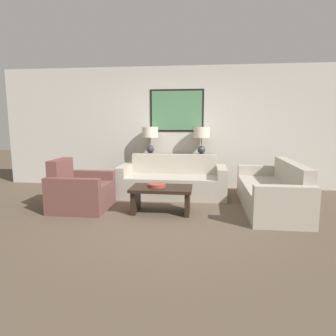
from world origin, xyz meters
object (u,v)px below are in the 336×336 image
object	(u,v)px
decorative_bowl	(157,185)
console_table	(176,172)
couch_by_side	(273,193)
armchair_near_back_wall	(80,192)
couch_by_back_wall	(172,182)
table_lamp_right	(202,135)
table_lamp_left	(150,135)
coffee_table	(161,194)

from	to	relation	value
decorative_bowl	console_table	bearing A→B (deg)	85.77
couch_by_side	armchair_near_back_wall	bearing A→B (deg)	-173.31
couch_by_back_wall	armchair_near_back_wall	size ratio (longest dim) A/B	2.31
table_lamp_right	armchair_near_back_wall	bearing A→B (deg)	-139.44
table_lamp_left	coffee_table	bearing A→B (deg)	-74.34
couch_by_side	decorative_bowl	world-z (taller)	couch_by_side
table_lamp_right	couch_by_back_wall	distance (m)	1.23
armchair_near_back_wall	table_lamp_left	bearing A→B (deg)	62.36
couch_by_back_wall	decorative_bowl	distance (m)	1.14
couch_by_side	decorative_bowl	bearing A→B (deg)	-167.67
console_table	armchair_near_back_wall	distance (m)	2.25
table_lamp_left	couch_by_back_wall	distance (m)	1.23
couch_by_back_wall	decorative_bowl	bearing A→B (deg)	-96.61
couch_by_back_wall	armchair_near_back_wall	xyz separation A→B (m)	(-1.45, -1.08, 0.01)
table_lamp_left	coffee_table	size ratio (longest dim) A/B	0.60
couch_by_back_wall	coffee_table	xyz separation A→B (m)	(-0.06, -1.13, 0.02)
console_table	decorative_bowl	bearing A→B (deg)	-94.23
console_table	coffee_table	xyz separation A→B (m)	(-0.06, -1.76, -0.08)
console_table	coffee_table	bearing A→B (deg)	-91.97
console_table	table_lamp_right	size ratio (longest dim) A/B	2.75
console_table	coffee_table	size ratio (longest dim) A/B	1.66
couch_by_side	coffee_table	size ratio (longest dim) A/B	2.13
coffee_table	console_table	bearing A→B (deg)	88.03
decorative_bowl	armchair_near_back_wall	bearing A→B (deg)	178.42
decorative_bowl	armchair_near_back_wall	distance (m)	1.34
decorative_bowl	coffee_table	bearing A→B (deg)	-4.81
table_lamp_right	decorative_bowl	bearing A→B (deg)	-111.28
couch_by_back_wall	couch_by_side	size ratio (longest dim) A/B	1.00
decorative_bowl	armchair_near_back_wall	size ratio (longest dim) A/B	0.32
table_lamp_left	couch_by_back_wall	world-z (taller)	table_lamp_left
console_table	decorative_bowl	distance (m)	1.76
table_lamp_left	decorative_bowl	xyz separation A→B (m)	(0.42, -1.76, -0.72)
decorative_bowl	armchair_near_back_wall	world-z (taller)	armchair_near_back_wall
couch_by_side	table_lamp_left	bearing A→B (deg)	149.98
table_lamp_right	couch_by_side	world-z (taller)	table_lamp_right
table_lamp_right	armchair_near_back_wall	world-z (taller)	table_lamp_right
coffee_table	couch_by_side	bearing A→B (deg)	12.96
couch_by_side	armchair_near_back_wall	world-z (taller)	armchair_near_back_wall
console_table	armchair_near_back_wall	world-z (taller)	armchair_near_back_wall
couch_by_back_wall	couch_by_side	distance (m)	1.90
console_table	couch_by_side	distance (m)	2.22
couch_by_back_wall	coffee_table	world-z (taller)	couch_by_back_wall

